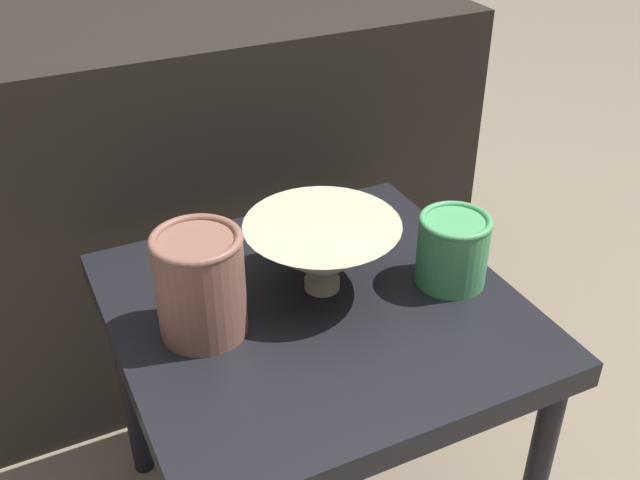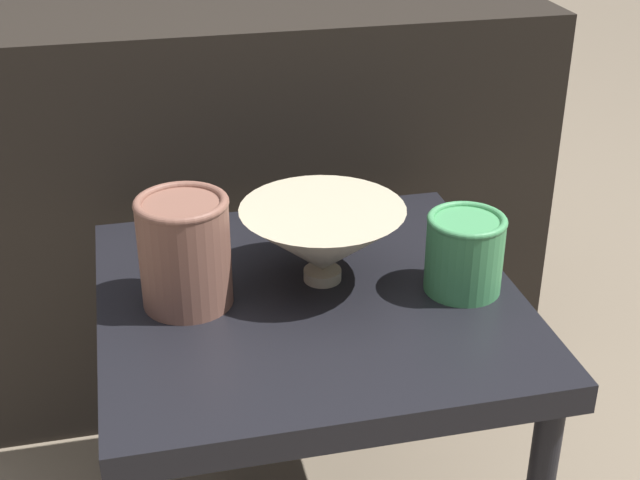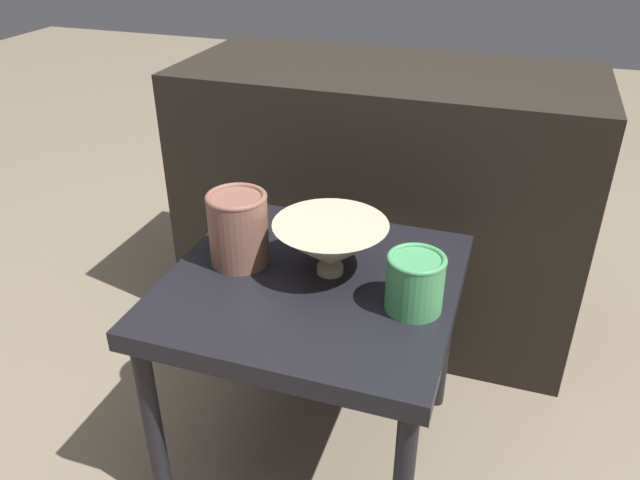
{
  "view_description": "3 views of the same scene",
  "coord_description": "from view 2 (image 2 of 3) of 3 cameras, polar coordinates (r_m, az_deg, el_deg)",
  "views": [
    {
      "loc": [
        -0.37,
        -0.78,
        1.13
      ],
      "look_at": [
        0.02,
        0.02,
        0.56
      ],
      "focal_mm": 42.0,
      "sensor_mm": 36.0,
      "label": 1
    },
    {
      "loc": [
        -0.22,
        -1.02,
        1.1
      ],
      "look_at": [
        0.03,
        0.05,
        0.52
      ],
      "focal_mm": 50.0,
      "sensor_mm": 36.0,
      "label": 2
    },
    {
      "loc": [
        0.34,
        -0.97,
        1.14
      ],
      "look_at": [
        0.01,
        0.01,
        0.56
      ],
      "focal_mm": 35.0,
      "sensor_mm": 36.0,
      "label": 3
    }
  ],
  "objects": [
    {
      "name": "table",
      "position": [
        1.24,
        -0.69,
        -5.64
      ],
      "size": [
        0.56,
        0.55,
        0.47
      ],
      "color": "black",
      "rests_on": "ground_plane"
    },
    {
      "name": "vase_textured_left",
      "position": [
        1.17,
        -8.65,
        -0.63
      ],
      "size": [
        0.12,
        0.12,
        0.15
      ],
      "color": "brown",
      "rests_on": "table"
    },
    {
      "name": "bowl",
      "position": [
        1.22,
        0.16,
        0.01
      ],
      "size": [
        0.23,
        0.23,
        0.11
      ],
      "color": "#C1B293",
      "rests_on": "table"
    },
    {
      "name": "vase_colorful_right",
      "position": [
        1.21,
        9.24,
        -0.75
      ],
      "size": [
        0.11,
        0.11,
        0.11
      ],
      "color": "#47995B",
      "rests_on": "table"
    },
    {
      "name": "couch_backdrop",
      "position": [
        1.79,
        -4.84,
        3.51
      ],
      "size": [
        1.09,
        0.5,
        0.74
      ],
      "color": "black",
      "rests_on": "ground_plane"
    }
  ]
}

